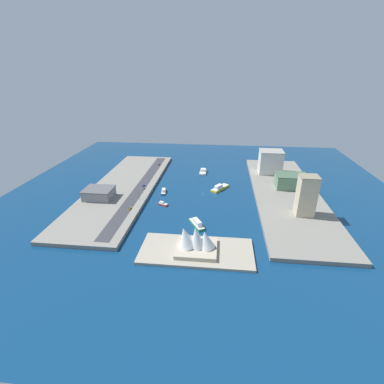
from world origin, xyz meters
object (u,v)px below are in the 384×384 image
object	(u,v)px
terminal_long_green	(291,181)
ferry_yellow_fast	(220,188)
patrol_launch_navy	(164,191)
hotel_broad_white	(270,162)
warehouse_low_gray	(99,193)
opera_landmark	(195,241)
office_block_beige	(306,196)
sedan_silver	(143,188)
ferry_green_doubledeck	(197,223)
pickup_red	(159,164)
traffic_light_waterfront	(139,195)
tugboat_red	(163,204)
hatchback_blue	(143,185)
ferry_white_commuter	(203,172)
taxi_yellow_cab	(130,208)

from	to	relation	value
terminal_long_green	ferry_yellow_fast	bearing A→B (deg)	3.98
patrol_launch_navy	hotel_broad_white	size ratio (longest dim) A/B	0.57
warehouse_low_gray	opera_landmark	size ratio (longest dim) A/B	0.93
office_block_beige	sedan_silver	bearing A→B (deg)	-14.51
patrol_launch_navy	sedan_silver	xyz separation A→B (m)	(23.20, 0.93, 2.96)
ferry_green_doubledeck	ferry_yellow_fast	world-z (taller)	ferry_yellow_fast
terminal_long_green	pickup_red	world-z (taller)	terminal_long_green
traffic_light_waterfront	warehouse_low_gray	bearing A→B (deg)	2.89
patrol_launch_navy	pickup_red	world-z (taller)	pickup_red
hotel_broad_white	ferry_green_doubledeck	bearing A→B (deg)	59.32
tugboat_red	hatchback_blue	xyz separation A→B (m)	(31.09, -39.40, 3.18)
terminal_long_green	hotel_broad_white	bearing A→B (deg)	-71.66
ferry_green_doubledeck	ferry_white_commuter	world-z (taller)	ferry_green_doubledeck
hatchback_blue	pickup_red	bearing A→B (deg)	-90.90
hatchback_blue	tugboat_red	bearing A→B (deg)	128.28
office_block_beige	pickup_red	size ratio (longest dim) A/B	8.86
pickup_red	traffic_light_waterfront	world-z (taller)	traffic_light_waterfront
office_block_beige	ferry_green_doubledeck	bearing A→B (deg)	14.63
office_block_beige	hatchback_blue	xyz separation A→B (m)	(167.48, -51.26, -18.23)
ferry_yellow_fast	traffic_light_waterfront	distance (m)	94.29
pickup_red	taxi_yellow_cab	size ratio (longest dim) A/B	0.82
ferry_green_doubledeck	warehouse_low_gray	distance (m)	114.66
ferry_green_doubledeck	hotel_broad_white	bearing A→B (deg)	-120.68
hotel_broad_white	ferry_white_commuter	bearing A→B (deg)	0.71
pickup_red	taxi_yellow_cab	distance (m)	137.56
pickup_red	taxi_yellow_cab	bearing A→B (deg)	90.40
sedan_silver	office_block_beige	bearing A→B (deg)	165.49
hotel_broad_white	hatchback_blue	size ratio (longest dim) A/B	6.19
tugboat_red	sedan_silver	bearing A→B (deg)	-46.81
ferry_yellow_fast	opera_landmark	bearing A→B (deg)	82.30
tugboat_red	hotel_broad_white	size ratio (longest dim) A/B	0.39
pickup_red	office_block_beige	bearing A→B (deg)	142.02
warehouse_low_gray	traffic_light_waterfront	xyz separation A→B (m)	(-42.49, -2.15, -1.00)
hotel_broad_white	traffic_light_waterfront	size ratio (longest dim) A/B	4.57
hatchback_blue	ferry_yellow_fast	bearing A→B (deg)	-174.74
ferry_yellow_fast	ferry_green_doubledeck	bearing A→B (deg)	77.36
ferry_yellow_fast	warehouse_low_gray	bearing A→B (deg)	19.60
sedan_silver	hotel_broad_white	bearing A→B (deg)	-154.58
ferry_white_commuter	opera_landmark	bearing A→B (deg)	92.13
ferry_yellow_fast	hotel_broad_white	size ratio (longest dim) A/B	0.91
ferry_white_commuter	ferry_yellow_fast	bearing A→B (deg)	113.53
patrol_launch_navy	hotel_broad_white	xyz separation A→B (m)	(-127.28, -70.58, 16.95)
ferry_white_commuter	office_block_beige	distance (m)	154.02
sedan_silver	traffic_light_waterfront	world-z (taller)	traffic_light_waterfront
terminal_long_green	hotel_broad_white	distance (m)	52.41
pickup_red	ferry_green_doubledeck	bearing A→B (deg)	113.73
hatchback_blue	opera_landmark	xyz separation A→B (m)	(-71.80, 116.16, 5.81)
hotel_broad_white	hatchback_blue	world-z (taller)	hotel_broad_white
ferry_green_doubledeck	sedan_silver	size ratio (longest dim) A/B	5.18
hatchback_blue	traffic_light_waterfront	bearing A→B (deg)	97.87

